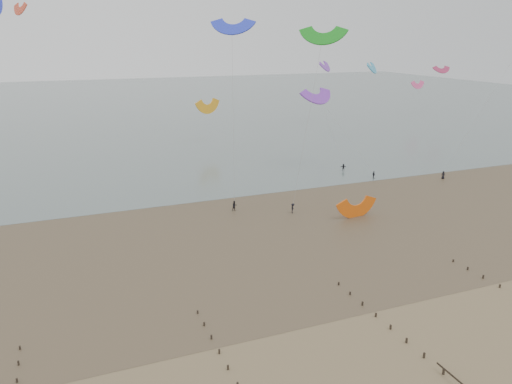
% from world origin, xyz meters
% --- Properties ---
extents(ground, '(500.00, 500.00, 0.00)m').
position_xyz_m(ground, '(0.00, 0.00, 0.00)').
color(ground, brown).
rests_on(ground, ground).
extents(sea_and_shore, '(500.00, 665.00, 0.03)m').
position_xyz_m(sea_and_shore, '(-4.08, 34.40, 0.01)').
color(sea_and_shore, '#475654').
rests_on(sea_and_shore, ground).
extents(kitesurfers, '(148.13, 23.06, 1.81)m').
position_xyz_m(kitesurfers, '(24.00, 47.67, 0.85)').
color(kitesurfers, black).
rests_on(kitesurfers, ground).
extents(grounded_kite, '(7.38, 6.03, 3.78)m').
position_xyz_m(grounded_kite, '(19.49, 32.26, 0.00)').
color(grounded_kite, '#EA5A0E').
rests_on(grounded_kite, ground).
extents(kites_airborne, '(237.09, 121.63, 43.44)m').
position_xyz_m(kites_airborne, '(1.84, 88.58, 21.72)').
color(kites_airborne, '#11A396').
rests_on(kites_airborne, ground).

